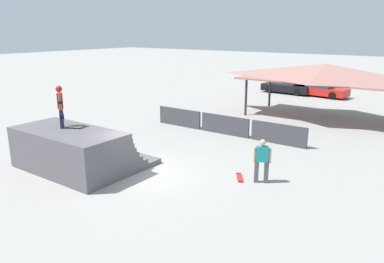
# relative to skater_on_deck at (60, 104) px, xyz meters

# --- Properties ---
(ground_plane) EXTENTS (160.00, 160.00, 0.00)m
(ground_plane) POSITION_rel_skater_on_deck_xyz_m (3.31, 1.22, -2.71)
(ground_plane) COLOR gray
(quarter_pipe_ramp) EXTENTS (4.91, 4.02, 1.72)m
(quarter_pipe_ramp) POSITION_rel_skater_on_deck_xyz_m (0.57, 0.11, -1.93)
(quarter_pipe_ramp) COLOR #565459
(quarter_pipe_ramp) RESTS_ON ground
(skater_on_deck) EXTENTS (0.69, 0.55, 1.72)m
(skater_on_deck) POSITION_rel_skater_on_deck_xyz_m (0.00, 0.00, 0.00)
(skater_on_deck) COLOR #1E2347
(skater_on_deck) RESTS_ON quarter_pipe_ramp
(skateboard_on_deck) EXTENTS (0.78, 0.50, 0.09)m
(skateboard_on_deck) POSITION_rel_skater_on_deck_xyz_m (0.50, 0.16, -0.93)
(skateboard_on_deck) COLOR blue
(skateboard_on_deck) RESTS_ON quarter_pipe_ramp
(bystander_walking) EXTENTS (0.65, 0.42, 1.70)m
(bystander_walking) POSITION_rel_skater_on_deck_xyz_m (7.47, 3.26, -1.76)
(bystander_walking) COLOR #4C4C51
(bystander_walking) RESTS_ON ground
(skateboard_on_ground) EXTENTS (0.62, 0.79, 0.09)m
(skateboard_on_ground) POSITION_rel_skater_on_deck_xyz_m (6.62, 3.13, -2.65)
(skateboard_on_ground) COLOR silver
(skateboard_on_ground) RESTS_ON ground
(barrier_fence) EXTENTS (9.26, 0.12, 1.05)m
(barrier_fence) POSITION_rel_skater_on_deck_xyz_m (2.86, 8.31, -2.18)
(barrier_fence) COLOR #3D3D42
(barrier_fence) RESTS_ON ground
(pavilion_shelter) EXTENTS (10.64, 4.48, 3.55)m
(pavilion_shelter) POSITION_rel_skater_on_deck_xyz_m (6.06, 15.15, 0.28)
(pavilion_shelter) COLOR #2D2D33
(pavilion_shelter) RESTS_ON ground
(parked_car_black) EXTENTS (4.52, 1.91, 1.27)m
(parked_car_black) POSITION_rel_skater_on_deck_xyz_m (0.30, 23.50, -2.10)
(parked_car_black) COLOR black
(parked_car_black) RESTS_ON ground
(parked_car_red) EXTENTS (4.65, 2.17, 1.27)m
(parked_car_red) POSITION_rel_skater_on_deck_xyz_m (3.34, 23.61, -2.10)
(parked_car_red) COLOR red
(parked_car_red) RESTS_ON ground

